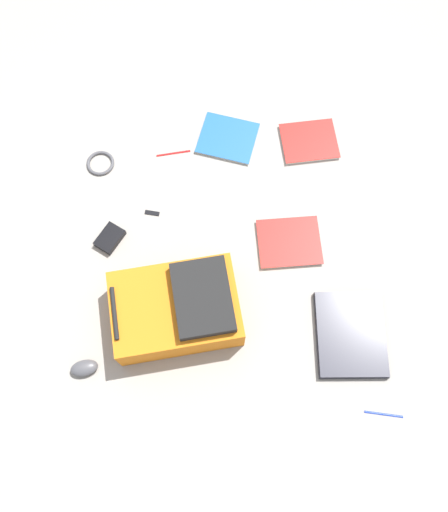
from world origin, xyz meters
TOP-DOWN VIEW (x-y plane):
  - ground_plane at (0.00, 0.00)m, footprint 4.00×4.00m
  - backpack at (-0.25, 0.20)m, footprint 0.41×0.52m
  - laptop at (-0.30, -0.45)m, footprint 0.34×0.27m
  - book_manual at (0.06, -0.22)m, footprint 0.24×0.27m
  - book_comic at (0.53, 0.05)m, footprint 0.25×0.28m
  - book_blue at (0.53, -0.30)m, footprint 0.23×0.26m
  - computer_mouse at (-0.47, 0.53)m, footprint 0.08×0.11m
  - cable_coil at (0.39, 0.58)m, footprint 0.12×0.12m
  - power_brick at (0.05, 0.50)m, footprint 0.14×0.12m
  - pen_black at (-0.58, -0.56)m, footprint 0.02×0.14m
  - pen_blue at (0.45, 0.28)m, footprint 0.04×0.14m
  - usb_stick at (0.17, 0.34)m, footprint 0.03×0.06m

SIDE VIEW (x-z plane):
  - ground_plane at x=0.00m, z-range 0.00..0.00m
  - usb_stick at x=0.17m, z-range 0.00..0.01m
  - pen_black at x=-0.58m, z-range 0.00..0.01m
  - pen_blue at x=0.45m, z-range 0.00..0.01m
  - cable_coil at x=0.39m, z-range 0.00..0.01m
  - book_comic at x=0.53m, z-range 0.00..0.01m
  - book_blue at x=0.53m, z-range 0.00..0.02m
  - book_manual at x=0.06m, z-range 0.00..0.02m
  - power_brick at x=0.05m, z-range 0.00..0.03m
  - laptop at x=-0.30m, z-range 0.00..0.03m
  - computer_mouse at x=-0.47m, z-range 0.00..0.04m
  - backpack at x=-0.25m, z-range -0.01..0.19m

